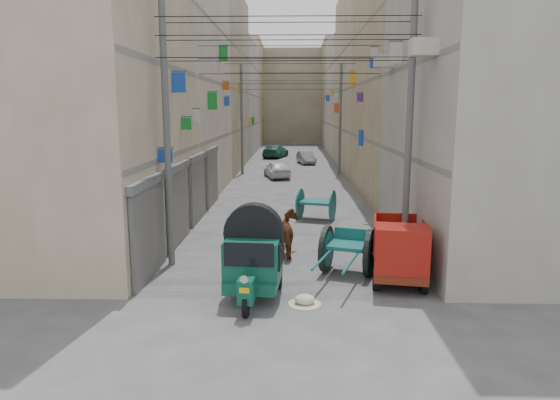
{
  "coord_description": "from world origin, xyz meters",
  "views": [
    {
      "loc": [
        0.19,
        -8.91,
        4.77
      ],
      "look_at": [
        -0.22,
        6.5,
        1.96
      ],
      "focal_mm": 32.0,
      "sensor_mm": 36.0,
      "label": 1
    }
  ],
  "objects_px": {
    "mini_truck": "(400,253)",
    "second_cart": "(316,204)",
    "feed_sack": "(305,299)",
    "horse": "(290,234)",
    "tonga_cart": "(347,250)",
    "distant_car_green": "(275,151)",
    "distant_car_grey": "(306,158)",
    "distant_car_white": "(277,169)",
    "auto_rickshaw": "(254,255)"
  },
  "relations": [
    {
      "from": "mini_truck",
      "to": "feed_sack",
      "type": "bearing_deg",
      "value": -139.4
    },
    {
      "from": "feed_sack",
      "to": "horse",
      "type": "relative_size",
      "value": 0.29
    },
    {
      "from": "horse",
      "to": "feed_sack",
      "type": "bearing_deg",
      "value": 87.51
    },
    {
      "from": "tonga_cart",
      "to": "distant_car_white",
      "type": "height_order",
      "value": "tonga_cart"
    },
    {
      "from": "tonga_cart",
      "to": "auto_rickshaw",
      "type": "bearing_deg",
      "value": -125.46
    },
    {
      "from": "distant_car_white",
      "to": "tonga_cart",
      "type": "bearing_deg",
      "value": 84.15
    },
    {
      "from": "mini_truck",
      "to": "second_cart",
      "type": "xyz_separation_m",
      "value": [
        -1.94,
        8.05,
        -0.14
      ]
    },
    {
      "from": "feed_sack",
      "to": "distant_car_green",
      "type": "height_order",
      "value": "distant_car_green"
    },
    {
      "from": "distant_car_white",
      "to": "distant_car_green",
      "type": "height_order",
      "value": "distant_car_green"
    },
    {
      "from": "distant_car_white",
      "to": "distant_car_green",
      "type": "bearing_deg",
      "value": -100.86
    },
    {
      "from": "tonga_cart",
      "to": "mini_truck",
      "type": "bearing_deg",
      "value": -12.08
    },
    {
      "from": "distant_car_white",
      "to": "distant_car_green",
      "type": "distance_m",
      "value": 15.19
    },
    {
      "from": "auto_rickshaw",
      "to": "distant_car_white",
      "type": "xyz_separation_m",
      "value": [
        -0.15,
        22.69,
        -0.49
      ]
    },
    {
      "from": "distant_car_white",
      "to": "auto_rickshaw",
      "type": "bearing_deg",
      "value": 77.02
    },
    {
      "from": "auto_rickshaw",
      "to": "tonga_cart",
      "type": "xyz_separation_m",
      "value": [
        2.59,
        1.88,
        -0.38
      ]
    },
    {
      "from": "mini_truck",
      "to": "feed_sack",
      "type": "relative_size",
      "value": 6.58
    },
    {
      "from": "auto_rickshaw",
      "to": "distant_car_white",
      "type": "distance_m",
      "value": 22.7
    },
    {
      "from": "feed_sack",
      "to": "distant_car_green",
      "type": "distance_m",
      "value": 38.45
    },
    {
      "from": "second_cart",
      "to": "distant_car_green",
      "type": "xyz_separation_m",
      "value": [
        -2.81,
        28.73,
        -0.07
      ]
    },
    {
      "from": "distant_car_white",
      "to": "distant_car_grey",
      "type": "height_order",
      "value": "distant_car_white"
    },
    {
      "from": "auto_rickshaw",
      "to": "second_cart",
      "type": "distance_m",
      "value": 9.36
    },
    {
      "from": "second_cart",
      "to": "distant_car_white",
      "type": "xyz_separation_m",
      "value": [
        -2.15,
        13.56,
        -0.11
      ]
    },
    {
      "from": "auto_rickshaw",
      "to": "distant_car_green",
      "type": "bearing_deg",
      "value": 95.1
    },
    {
      "from": "auto_rickshaw",
      "to": "mini_truck",
      "type": "height_order",
      "value": "auto_rickshaw"
    },
    {
      "from": "auto_rickshaw",
      "to": "second_cart",
      "type": "bearing_deg",
      "value": 81.52
    },
    {
      "from": "distant_car_grey",
      "to": "mini_truck",
      "type": "bearing_deg",
      "value": -97.48
    },
    {
      "from": "auto_rickshaw",
      "to": "mini_truck",
      "type": "relative_size",
      "value": 0.8
    },
    {
      "from": "auto_rickshaw",
      "to": "feed_sack",
      "type": "distance_m",
      "value": 1.69
    },
    {
      "from": "tonga_cart",
      "to": "distant_car_green",
      "type": "height_order",
      "value": "tonga_cart"
    },
    {
      "from": "feed_sack",
      "to": "mini_truck",
      "type": "bearing_deg",
      "value": 31.25
    },
    {
      "from": "horse",
      "to": "distant_car_green",
      "type": "height_order",
      "value": "horse"
    },
    {
      "from": "auto_rickshaw",
      "to": "tonga_cart",
      "type": "distance_m",
      "value": 3.23
    },
    {
      "from": "tonga_cart",
      "to": "distant_car_grey",
      "type": "distance_m",
      "value": 30.17
    },
    {
      "from": "horse",
      "to": "distant_car_grey",
      "type": "distance_m",
      "value": 28.42
    },
    {
      "from": "auto_rickshaw",
      "to": "distant_car_grey",
      "type": "height_order",
      "value": "auto_rickshaw"
    },
    {
      "from": "tonga_cart",
      "to": "distant_car_white",
      "type": "relative_size",
      "value": 0.91
    },
    {
      "from": "second_cart",
      "to": "distant_car_white",
      "type": "distance_m",
      "value": 13.73
    },
    {
      "from": "horse",
      "to": "distant_car_grey",
      "type": "bearing_deg",
      "value": -100.17
    },
    {
      "from": "feed_sack",
      "to": "horse",
      "type": "height_order",
      "value": "horse"
    },
    {
      "from": "tonga_cart",
      "to": "feed_sack",
      "type": "xyz_separation_m",
      "value": [
        -1.3,
        -2.41,
        -0.59
      ]
    },
    {
      "from": "auto_rickshaw",
      "to": "horse",
      "type": "relative_size",
      "value": 1.55
    },
    {
      "from": "distant_car_white",
      "to": "horse",
      "type": "bearing_deg",
      "value": 79.82
    },
    {
      "from": "feed_sack",
      "to": "distant_car_grey",
      "type": "bearing_deg",
      "value": 88.51
    },
    {
      "from": "mini_truck",
      "to": "auto_rickshaw",
      "type": "bearing_deg",
      "value": -155.26
    },
    {
      "from": "auto_rickshaw",
      "to": "distant_car_green",
      "type": "distance_m",
      "value": 37.88
    },
    {
      "from": "tonga_cart",
      "to": "distant_car_grey",
      "type": "bearing_deg",
      "value": 109.38
    },
    {
      "from": "horse",
      "to": "distant_car_grey",
      "type": "xyz_separation_m",
      "value": [
        1.23,
        28.39,
        -0.18
      ]
    },
    {
      "from": "horse",
      "to": "tonga_cart",
      "type": "bearing_deg",
      "value": 125.85
    },
    {
      "from": "auto_rickshaw",
      "to": "horse",
      "type": "xyz_separation_m",
      "value": [
        0.91,
        3.66,
        -0.36
      ]
    },
    {
      "from": "second_cart",
      "to": "distant_car_grey",
      "type": "xyz_separation_m",
      "value": [
        0.13,
        22.91,
        -0.17
      ]
    }
  ]
}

